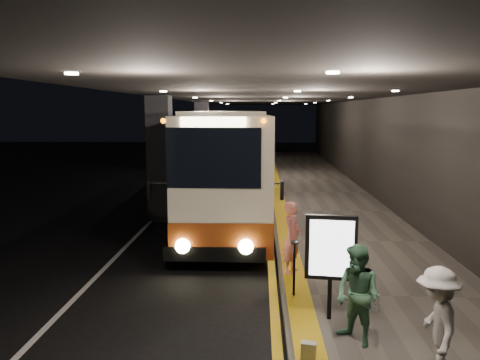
{
  "coord_description": "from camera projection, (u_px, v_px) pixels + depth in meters",
  "views": [
    {
      "loc": [
        2.05,
        -12.34,
        3.89
      ],
      "look_at": [
        1.41,
        2.31,
        1.7
      ],
      "focal_mm": 35.0,
      "sensor_mm": 36.0,
      "label": 1
    }
  ],
  "objects": [
    {
      "name": "passenger_boarding",
      "position": [
        292.0,
        237.0,
        10.78
      ],
      "size": [
        0.61,
        0.72,
        1.67
      ],
      "primitive_type": "imported",
      "rotation": [
        0.0,
        0.0,
        1.15
      ],
      "color": "#D77164",
      "rests_on": "sidewalk"
    },
    {
      "name": "coach_main",
      "position": [
        230.0,
        170.0,
        16.63
      ],
      "size": [
        2.8,
        12.11,
        3.75
      ],
      "rotation": [
        0.0,
        0.0,
        0.03
      ],
      "color": "beige",
      "rests_on": "ground"
    },
    {
      "name": "lane_line_white",
      "position": [
        159.0,
        213.0,
        17.87
      ],
      "size": [
        0.12,
        50.0,
        0.01
      ],
      "primitive_type": "cube",
      "color": "silver",
      "rests_on": "ground"
    },
    {
      "name": "passenger_waiting_white",
      "position": [
        437.0,
        324.0,
        6.44
      ],
      "size": [
        0.64,
        1.11,
        1.63
      ],
      "primitive_type": "imported",
      "rotation": [
        0.0,
        0.0,
        -1.73
      ],
      "color": "silver",
      "rests_on": "sidewalk"
    },
    {
      "name": "bag_polka",
      "position": [
        372.0,
        303.0,
        8.79
      ],
      "size": [
        0.28,
        0.17,
        0.32
      ],
      "primitive_type": "cube",
      "rotation": [
        0.0,
        0.0,
        -0.25
      ],
      "color": "black",
      "rests_on": "sidewalk"
    },
    {
      "name": "kerb_stripe_yellow",
      "position": [
        268.0,
        214.0,
        17.69
      ],
      "size": [
        0.18,
        50.0,
        0.01
      ],
      "primitive_type": "cube",
      "color": "gold",
      "rests_on": "ground"
    },
    {
      "name": "coach_second",
      "position": [
        244.0,
        146.0,
        29.31
      ],
      "size": [
        2.69,
        11.29,
        3.53
      ],
      "rotation": [
        0.0,
        0.0,
        0.03
      ],
      "color": "beige",
      "rests_on": "ground"
    },
    {
      "name": "support_columns",
      "position": [
        160.0,
        159.0,
        16.55
      ],
      "size": [
        0.8,
        24.8,
        4.4
      ],
      "color": "black",
      "rests_on": "ground"
    },
    {
      "name": "ground",
      "position": [
        185.0,
        253.0,
        12.85
      ],
      "size": [
        90.0,
        90.0,
        0.0
      ],
      "primitive_type": "plane",
      "color": "black"
    },
    {
      "name": "passenger_waiting_green",
      "position": [
        358.0,
        295.0,
        7.47
      ],
      "size": [
        0.87,
        0.92,
        1.62
      ],
      "primitive_type": "imported",
      "rotation": [
        0.0,
        0.0,
        -0.9
      ],
      "color": "#3F7251",
      "rests_on": "sidewalk"
    },
    {
      "name": "tactile_strip",
      "position": [
        281.0,
        210.0,
        17.65
      ],
      "size": [
        0.5,
        50.0,
        0.01
      ],
      "primitive_type": "cube",
      "color": "gold",
      "rests_on": "sidewalk"
    },
    {
      "name": "coach_third",
      "position": [
        248.0,
        134.0,
        43.43
      ],
      "size": [
        3.01,
        11.54,
        3.59
      ],
      "rotation": [
        0.0,
        0.0,
        0.06
      ],
      "color": "beige",
      "rests_on": "ground"
    },
    {
      "name": "canopy",
      "position": [
        273.0,
        91.0,
        17.01
      ],
      "size": [
        9.0,
        50.0,
        0.4
      ],
      "primitive_type": "cube",
      "color": "black",
      "rests_on": "support_columns"
    },
    {
      "name": "info_sign",
      "position": [
        331.0,
        250.0,
        8.28
      ],
      "size": [
        0.91,
        0.23,
        1.92
      ],
      "rotation": [
        0.0,
        0.0,
        -0.14
      ],
      "color": "black",
      "rests_on": "sidewalk"
    },
    {
      "name": "stanchion_post",
      "position": [
        294.0,
        269.0,
        9.44
      ],
      "size": [
        0.05,
        0.05,
        1.12
      ],
      "primitive_type": "cylinder",
      "color": "black",
      "rests_on": "sidewalk"
    },
    {
      "name": "terminal_wall",
      "position": [
        396.0,
        135.0,
        17.05
      ],
      "size": [
        0.1,
        50.0,
        6.0
      ],
      "primitive_type": "cube",
      "color": "black",
      "rests_on": "ground"
    },
    {
      "name": "sidewalk",
      "position": [
        332.0,
        213.0,
        17.58
      ],
      "size": [
        4.5,
        50.0,
        0.15
      ],
      "primitive_type": "cube",
      "color": "#514C44",
      "rests_on": "ground"
    },
    {
      "name": "bag_plain",
      "position": [
        309.0,
        351.0,
        7.04
      ],
      "size": [
        0.25,
        0.17,
        0.28
      ],
      "primitive_type": "cube",
      "rotation": [
        0.0,
        0.0,
        -0.21
      ],
      "color": "#B0AEA5",
      "rests_on": "sidewalk"
    }
  ]
}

